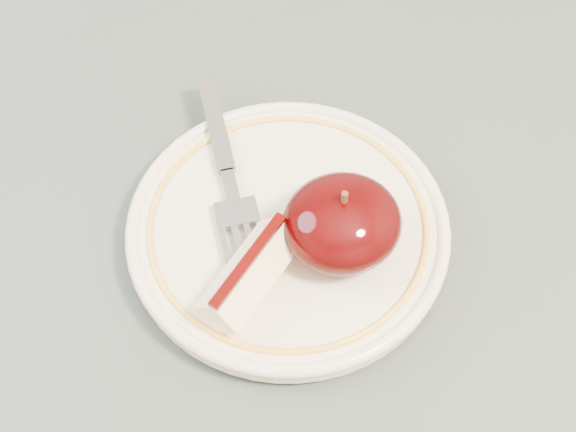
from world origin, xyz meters
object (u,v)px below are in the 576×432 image
object	(u,v)px
plate	(288,228)
apple_half	(342,223)
fork	(227,173)
table	(166,356)

from	to	relation	value
plate	apple_half	distance (m)	0.04
apple_half	fork	xyz separation A→B (m)	(-0.05, 0.07, -0.02)
apple_half	fork	world-z (taller)	apple_half
table	apple_half	bearing A→B (deg)	-4.21
fork	plate	bearing A→B (deg)	-146.31
plate	apple_half	world-z (taller)	apple_half
apple_half	table	bearing A→B (deg)	175.79
plate	fork	size ratio (longest dim) A/B	1.27
apple_half	fork	distance (m)	0.09
table	plate	bearing A→B (deg)	8.16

